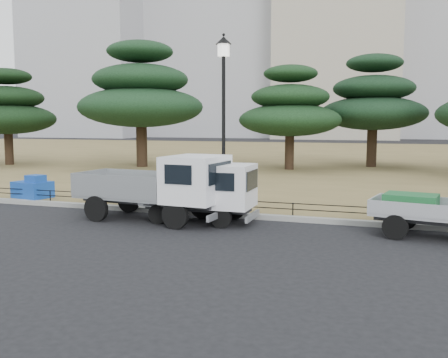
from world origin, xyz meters
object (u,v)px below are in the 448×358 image
(tarp_pile, at_px, (33,188))
(street_lamp, at_px, (224,94))
(truck_large, at_px, (159,184))
(truck_kei_front, at_px, (207,193))

(tarp_pile, bearing_deg, street_lamp, -2.30)
(tarp_pile, bearing_deg, truck_large, -16.54)
(truck_large, bearing_deg, street_lamp, 49.76)
(truck_large, distance_m, street_lamp, 3.54)
(truck_kei_front, xyz_separation_m, tarp_pile, (-7.74, 1.61, -0.38))
(truck_large, height_order, tarp_pile, truck_large)
(truck_large, bearing_deg, tarp_pile, 168.23)
(truck_kei_front, distance_m, street_lamp, 3.30)
(truck_kei_front, relative_size, tarp_pile, 2.26)
(truck_kei_front, relative_size, street_lamp, 0.61)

